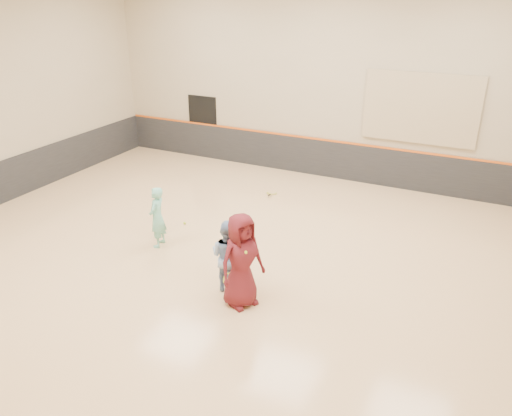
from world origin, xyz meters
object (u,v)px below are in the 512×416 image
at_px(girl, 157,217).
at_px(spare_racket, 272,191).
at_px(instructor, 228,256).
at_px(young_man, 241,261).

distance_m(girl, spare_racket, 4.32).
height_order(girl, instructor, instructor).
bearing_deg(girl, instructor, 58.60).
height_order(girl, spare_racket, girl).
bearing_deg(young_man, instructor, 83.27).
xyz_separation_m(girl, spare_racket, (1.08, 4.13, -0.66)).
xyz_separation_m(girl, instructor, (2.40, -0.92, 0.03)).
bearing_deg(instructor, spare_racket, -69.34).
relative_size(girl, young_man, 0.78).
distance_m(girl, instructor, 2.56).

